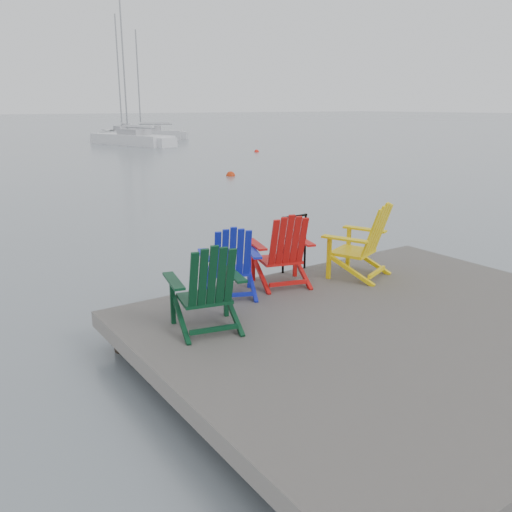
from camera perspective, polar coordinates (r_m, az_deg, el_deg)
ground at (r=7.05m, az=14.86°, el=-10.59°), size 400.00×400.00×0.00m
dock at (r=6.90m, az=15.06°, el=-8.00°), size 6.00×5.00×1.40m
handrail at (r=8.53m, az=4.06°, el=1.96°), size 0.48×0.04×0.90m
chair_green at (r=6.24m, az=-5.16°, el=-3.23°), size 0.98×0.92×1.07m
chair_blue at (r=7.34m, az=-2.70°, el=-0.52°), size 0.98×0.94×1.01m
chair_red at (r=7.80m, az=2.84°, el=0.69°), size 1.01×0.96×1.08m
chair_yellow at (r=8.35m, az=11.14°, el=1.65°), size 1.11×1.06×1.14m
sailboat_near at (r=44.98m, az=-12.96°, el=11.80°), size 4.16×8.46×11.33m
sailboat_mid at (r=51.95m, az=-13.74°, el=12.21°), size 2.84×8.07×10.98m
sailboat_far at (r=52.22m, az=-11.58°, el=12.35°), size 6.56×5.68×9.75m
buoy_a at (r=24.38m, az=-2.69°, el=8.42°), size 0.41×0.41×0.41m
buoy_c at (r=37.11m, az=0.07°, el=10.90°), size 0.32×0.32×0.32m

